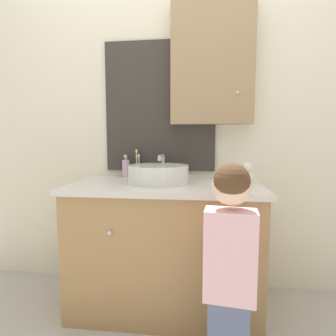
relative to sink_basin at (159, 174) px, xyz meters
name	(u,v)px	position (x,y,z in m)	size (l,w,h in m)	color
wall_back	(173,109)	(0.06, 0.31, 0.43)	(3.20, 0.18, 2.50)	beige
vanity_counter	(165,245)	(0.04, -0.01, -0.45)	(1.15, 0.59, 0.79)	#A37A4C
sink_basin	(159,174)	(0.00, 0.00, 0.00)	(0.37, 0.42, 0.17)	silver
toothbrush_holder	(138,170)	(-0.19, 0.22, 0.00)	(0.06, 0.06, 0.20)	#66B27F
soap_dispenser	(126,168)	(-0.27, 0.23, 0.01)	(0.06, 0.06, 0.16)	#CCA3BC
child_figure	(230,257)	(0.38, -0.49, -0.29)	(0.26, 0.46, 0.96)	slate
teddy_bear	(247,174)	(0.53, 0.00, 0.01)	(0.07, 0.06, 0.14)	beige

